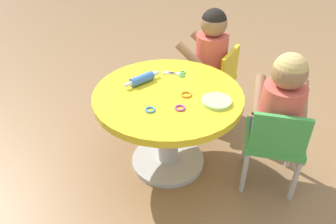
{
  "coord_description": "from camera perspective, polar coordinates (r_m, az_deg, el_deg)",
  "views": [
    {
      "loc": [
        -1.44,
        0.42,
        1.43
      ],
      "look_at": [
        0.0,
        0.0,
        0.38
      ],
      "focal_mm": 35.44,
      "sensor_mm": 36.0,
      "label": 1
    }
  ],
  "objects": [
    {
      "name": "child_chair_right",
      "position": [
        2.31,
        7.93,
        5.57
      ],
      "size": [
        0.42,
        0.42,
        0.54
      ],
      "color": "#B7B7BC",
      "rests_on": "ground"
    },
    {
      "name": "child_chair_left",
      "position": [
        1.83,
        17.83,
        -4.79
      ],
      "size": [
        0.41,
        0.41,
        0.54
      ],
      "color": "#B7B7BC",
      "rests_on": "ground"
    },
    {
      "name": "seated_child_left",
      "position": [
        1.74,
        19.11,
        1.8
      ],
      "size": [
        0.43,
        0.4,
        0.51
      ],
      "color": "#3F4772",
      "rests_on": "ground"
    },
    {
      "name": "cookie_cutter_1",
      "position": [
        1.63,
        -3.1,
        0.41
      ],
      "size": [
        0.05,
        0.05,
        0.01
      ],
      "primitive_type": "torus",
      "color": "#3F99D8",
      "rests_on": "craft_table"
    },
    {
      "name": "playdough_blob_0",
      "position": [
        1.7,
        8.33,
        1.85
      ],
      "size": [
        0.15,
        0.15,
        0.02
      ],
      "primitive_type": "cylinder",
      "color": "#B2E58C",
      "rests_on": "craft_table"
    },
    {
      "name": "cookie_cutter_2",
      "position": [
        1.64,
        2.08,
        0.71
      ],
      "size": [
        0.05,
        0.05,
        0.01
      ],
      "primitive_type": "torus",
      "color": "#D83FA5",
      "rests_on": "craft_table"
    },
    {
      "name": "craft_table",
      "position": [
        1.84,
        0.0,
        -0.22
      ],
      "size": [
        0.81,
        0.81,
        0.5
      ],
      "color": "silver",
      "rests_on": "ground"
    },
    {
      "name": "craft_scissors",
      "position": [
        1.94,
        1.69,
        6.6
      ],
      "size": [
        0.11,
        0.14,
        0.01
      ],
      "color": "silver",
      "rests_on": "craft_table"
    },
    {
      "name": "ground_plane",
      "position": [
        2.07,
        0.0,
        -8.53
      ],
      "size": [
        10.0,
        10.0,
        0.0
      ],
      "primitive_type": "plane",
      "color": "olive"
    },
    {
      "name": "seated_child_right",
      "position": [
        2.22,
        7.43,
        10.92
      ],
      "size": [
        0.44,
        0.43,
        0.51
      ],
      "color": "#3F4772",
      "rests_on": "ground"
    },
    {
      "name": "cookie_cutter_0",
      "position": [
        1.74,
        3.16,
        3.02
      ],
      "size": [
        0.06,
        0.06,
        0.01
      ],
      "primitive_type": "torus",
      "color": "orange",
      "rests_on": "craft_table"
    },
    {
      "name": "rolling_pin",
      "position": [
        1.85,
        -4.51,
        5.68
      ],
      "size": [
        0.11,
        0.22,
        0.05
      ],
      "color": "#3F72CC",
      "rests_on": "craft_table"
    }
  ]
}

